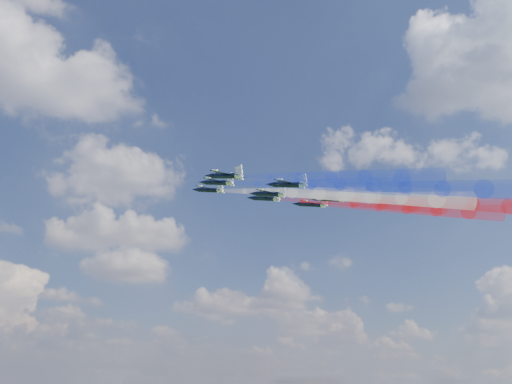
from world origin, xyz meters
name	(u,v)px	position (x,y,z in m)	size (l,w,h in m)	color
jet_lead	(209,190)	(-31.20, 9.69, 143.06)	(10.95, 13.69, 3.65)	black
trail_lead	(292,193)	(-15.08, -17.05, 136.11)	(4.56, 51.87, 4.56)	white
jet_inner_left	(217,183)	(-33.71, -6.18, 140.12)	(10.95, 13.69, 3.65)	black
trail_inner_left	(311,184)	(-17.60, -32.92, 133.16)	(4.56, 51.87, 4.56)	#1A33DD
jet_inner_right	(264,198)	(-14.21, 4.87, 140.93)	(10.95, 13.69, 3.65)	black
trail_inner_right	(355,202)	(1.91, -21.87, 133.97)	(4.56, 51.87, 4.56)	red
jet_outer_left	(225,176)	(-36.25, -20.23, 137.12)	(10.95, 13.69, 3.65)	black
trail_outer_left	(330,177)	(-20.14, -46.97, 130.17)	(4.56, 51.87, 4.56)	#1A33DD
jet_center_third	(268,194)	(-19.57, -10.55, 137.11)	(10.95, 13.69, 3.65)	black
trail_center_third	(369,197)	(-3.45, -37.29, 130.15)	(4.56, 51.87, 4.56)	white
jet_outer_right	(311,204)	(-0.52, -0.30, 139.06)	(10.95, 13.69, 3.65)	black
trail_outer_right	(407,209)	(15.60, -27.04, 132.10)	(4.56, 51.87, 4.56)	red
jet_rear_left	(288,185)	(-21.52, -27.37, 134.33)	(10.95, 13.69, 3.65)	black
trail_rear_left	(404,187)	(-5.41, -54.10, 127.38)	(4.56, 51.87, 4.56)	#1A33DD
jet_rear_right	(328,199)	(-4.17, -17.58, 135.47)	(10.95, 13.69, 3.65)	black
trail_rear_right	(438,203)	(11.95, -44.32, 128.52)	(4.56, 51.87, 4.56)	red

